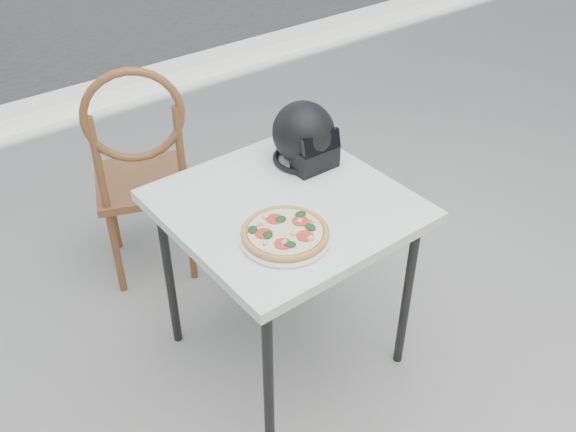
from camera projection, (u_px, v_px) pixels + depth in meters
ground at (313, 371)px, 2.76m from camera, size 80.00×80.00×0.00m
curb at (55, 106)px, 4.66m from camera, size 30.00×0.25×0.12m
cafe_table_main at (286, 217)px, 2.43m from camera, size 0.86×0.86×0.80m
plate at (285, 238)px, 2.20m from camera, size 0.34×0.34×0.02m
pizza at (285, 232)px, 2.19m from camera, size 0.32×0.32×0.04m
helmet at (305, 137)px, 2.55m from camera, size 0.25×0.26×0.26m
cafe_chair_main at (141, 164)px, 2.91m from camera, size 0.57×0.57×1.15m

